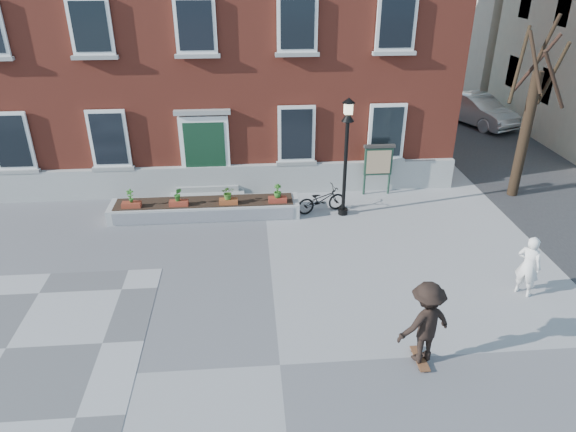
{
  "coord_description": "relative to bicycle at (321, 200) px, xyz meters",
  "views": [
    {
      "loc": [
        -0.51,
        -8.24,
        7.74
      ],
      "look_at": [
        0.5,
        4.0,
        1.5
      ],
      "focal_mm": 32.0,
      "sensor_mm": 36.0,
      "label": 1
    }
  ],
  "objects": [
    {
      "name": "ground",
      "position": [
        -1.88,
        -7.18,
        -0.45
      ],
      "size": [
        100.0,
        100.0,
        0.0
      ],
      "primitive_type": "plane",
      "color": "gray",
      "rests_on": "ground"
    },
    {
      "name": "checker_patch",
      "position": [
        -7.88,
        -6.18,
        -0.44
      ],
      "size": [
        6.0,
        6.0,
        0.01
      ],
      "primitive_type": "cube",
      "color": "#565658",
      "rests_on": "ground"
    },
    {
      "name": "bicycle",
      "position": [
        0.0,
        0.0,
        0.0
      ],
      "size": [
        1.8,
        1.03,
        0.9
      ],
      "primitive_type": "imported",
      "rotation": [
        0.0,
        0.0,
        1.84
      ],
      "color": "black",
      "rests_on": "ground"
    },
    {
      "name": "parked_car",
      "position": [
        9.29,
        9.44,
        0.3
      ],
      "size": [
        3.21,
        4.83,
        1.5
      ],
      "primitive_type": "imported",
      "rotation": [
        0.0,
        0.0,
        0.39
      ],
      "color": "silver",
      "rests_on": "ground"
    },
    {
      "name": "bystander",
      "position": [
        4.49,
        -5.1,
        0.37
      ],
      "size": [
        0.69,
        0.71,
        1.65
      ],
      "primitive_type": "imported",
      "rotation": [
        0.0,
        0.0,
        2.28
      ],
      "color": "white",
      "rests_on": "ground"
    },
    {
      "name": "planter_assembly",
      "position": [
        -3.87,
        -0.01,
        -0.14
      ],
      "size": [
        6.2,
        1.12,
        1.15
      ],
      "color": "beige",
      "rests_on": "ground"
    },
    {
      "name": "bare_tree",
      "position": [
        7.12,
        0.83,
        2.34
      ],
      "size": [
        1.83,
        1.83,
        6.16
      ],
      "color": "black",
      "rests_on": "ground"
    },
    {
      "name": "lamp_post",
      "position": [
        0.7,
        -0.24,
        2.09
      ],
      "size": [
        0.4,
        0.4,
        3.93
      ],
      "color": "black",
      "rests_on": "ground"
    },
    {
      "name": "notice_board",
      "position": [
        2.19,
        1.28,
        0.81
      ],
      "size": [
        1.1,
        0.16,
        1.87
      ],
      "color": "#183023",
      "rests_on": "ground"
    },
    {
      "name": "skateboarder",
      "position": [
        1.11,
        -7.3,
        0.57
      ],
      "size": [
        1.38,
        1.04,
        1.96
      ],
      "color": "brown",
      "rests_on": "ground"
    }
  ]
}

